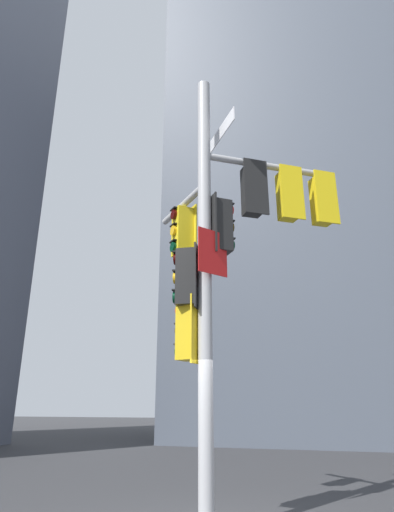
{
  "coord_description": "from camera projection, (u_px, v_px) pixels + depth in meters",
  "views": [
    {
      "loc": [
        2.06,
        -6.88,
        1.8
      ],
      "look_at": [
        -0.25,
        0.33,
        4.43
      ],
      "focal_mm": 30.25,
      "sensor_mm": 36.0,
      "label": 1
    }
  ],
  "objects": [
    {
      "name": "signal_pole_assembly",
      "position": [
        227.0,
        245.0,
        7.95
      ],
      "size": [
        3.75,
        2.06,
        8.01
      ],
      "color": "#B2B2B5",
      "rests_on": "ground"
    },
    {
      "name": "building_mid_block",
      "position": [
        301.0,
        209.0,
        29.75
      ],
      "size": [
        14.73,
        14.73,
        29.26
      ],
      "primitive_type": "cube",
      "color": "#4C5460",
      "rests_on": "ground"
    }
  ]
}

